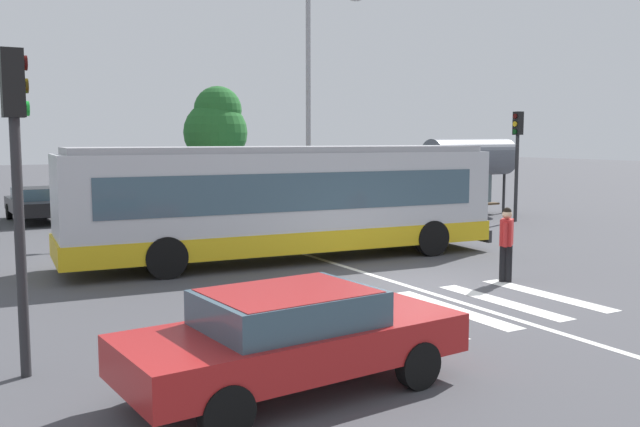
{
  "coord_description": "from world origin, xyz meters",
  "views": [
    {
      "loc": [
        -9.34,
        -12.06,
        3.28
      ],
      "look_at": [
        -0.43,
        3.69,
        1.3
      ],
      "focal_mm": 38.74,
      "sensor_mm": 36.0,
      "label": 1
    }
  ],
  "objects_px": {
    "city_transit_bus": "(285,201)",
    "parked_car_teal": "(286,192)",
    "parked_car_charcoal": "(108,200)",
    "parked_car_white": "(235,194)",
    "foreground_sedan": "(293,334)",
    "traffic_light_far_corner": "(517,148)",
    "twin_arm_street_lamp": "(308,78)",
    "pedestrian_crossing_street": "(506,240)",
    "background_tree_right": "(216,126)",
    "traffic_light_near_corner": "(16,159)",
    "parked_car_red": "(175,197)",
    "bus_stop_shelter": "(469,159)",
    "parked_car_black": "(36,202)"
  },
  "relations": [
    {
      "from": "parked_car_white",
      "to": "bus_stop_shelter",
      "type": "height_order",
      "value": "bus_stop_shelter"
    },
    {
      "from": "parked_car_teal",
      "to": "background_tree_right",
      "type": "xyz_separation_m",
      "value": [
        -1.64,
        4.65,
        3.12
      ]
    },
    {
      "from": "bus_stop_shelter",
      "to": "background_tree_right",
      "type": "xyz_separation_m",
      "value": [
        -7.01,
        11.22,
        1.46
      ]
    },
    {
      "from": "pedestrian_crossing_street",
      "to": "parked_car_charcoal",
      "type": "distance_m",
      "value": 17.8
    },
    {
      "from": "parked_car_white",
      "to": "bus_stop_shelter",
      "type": "xyz_separation_m",
      "value": [
        8.03,
        -6.39,
        1.65
      ]
    },
    {
      "from": "parked_car_red",
      "to": "bus_stop_shelter",
      "type": "relative_size",
      "value": 1.09
    },
    {
      "from": "parked_car_red",
      "to": "foreground_sedan",
      "type": "bearing_deg",
      "value": -103.72
    },
    {
      "from": "parked_car_white",
      "to": "pedestrian_crossing_street",
      "type": "bearing_deg",
      "value": -91.64
    },
    {
      "from": "parked_car_charcoal",
      "to": "parked_car_teal",
      "type": "bearing_deg",
      "value": 2.78
    },
    {
      "from": "parked_car_white",
      "to": "twin_arm_street_lamp",
      "type": "distance_m",
      "value": 6.78
    },
    {
      "from": "parked_car_teal",
      "to": "pedestrian_crossing_street",
      "type": "bearing_deg",
      "value": -100.24
    },
    {
      "from": "parked_car_red",
      "to": "parked_car_teal",
      "type": "relative_size",
      "value": 0.99
    },
    {
      "from": "parked_car_charcoal",
      "to": "city_transit_bus",
      "type": "bearing_deg",
      "value": -80.31
    },
    {
      "from": "city_transit_bus",
      "to": "parked_car_white",
      "type": "relative_size",
      "value": 2.65
    },
    {
      "from": "parked_car_white",
      "to": "bus_stop_shelter",
      "type": "relative_size",
      "value": 1.09
    },
    {
      "from": "foreground_sedan",
      "to": "parked_car_black",
      "type": "height_order",
      "value": "same"
    },
    {
      "from": "pedestrian_crossing_street",
      "to": "parked_car_teal",
      "type": "distance_m",
      "value": 17.73
    },
    {
      "from": "traffic_light_far_corner",
      "to": "twin_arm_street_lamp",
      "type": "distance_m",
      "value": 8.64
    },
    {
      "from": "parked_car_red",
      "to": "parked_car_teal",
      "type": "distance_m",
      "value": 5.36
    },
    {
      "from": "parked_car_red",
      "to": "traffic_light_far_corner",
      "type": "bearing_deg",
      "value": -40.21
    },
    {
      "from": "foreground_sedan",
      "to": "parked_car_white",
      "type": "height_order",
      "value": "same"
    },
    {
      "from": "parked_car_black",
      "to": "background_tree_right",
      "type": "height_order",
      "value": "background_tree_right"
    },
    {
      "from": "pedestrian_crossing_street",
      "to": "traffic_light_far_corner",
      "type": "height_order",
      "value": "traffic_light_far_corner"
    },
    {
      "from": "pedestrian_crossing_street",
      "to": "traffic_light_near_corner",
      "type": "bearing_deg",
      "value": -172.36
    },
    {
      "from": "bus_stop_shelter",
      "to": "foreground_sedan",
      "type": "bearing_deg",
      "value": -137.47
    },
    {
      "from": "traffic_light_near_corner",
      "to": "background_tree_right",
      "type": "relative_size",
      "value": 0.75
    },
    {
      "from": "parked_car_charcoal",
      "to": "traffic_light_near_corner",
      "type": "bearing_deg",
      "value": -105.82
    },
    {
      "from": "parked_car_charcoal",
      "to": "parked_car_teal",
      "type": "height_order",
      "value": "same"
    },
    {
      "from": "foreground_sedan",
      "to": "bus_stop_shelter",
      "type": "height_order",
      "value": "bus_stop_shelter"
    },
    {
      "from": "city_transit_bus",
      "to": "foreground_sedan",
      "type": "bearing_deg",
      "value": -116.09
    },
    {
      "from": "bus_stop_shelter",
      "to": "parked_car_red",
      "type": "bearing_deg",
      "value": 148.18
    },
    {
      "from": "parked_car_charcoal",
      "to": "background_tree_right",
      "type": "bearing_deg",
      "value": 37.3
    },
    {
      "from": "foreground_sedan",
      "to": "parked_car_teal",
      "type": "distance_m",
      "value": 23.65
    },
    {
      "from": "parked_car_charcoal",
      "to": "parked_car_white",
      "type": "relative_size",
      "value": 1.0
    },
    {
      "from": "traffic_light_near_corner",
      "to": "parked_car_black",
      "type": "bearing_deg",
      "value": 82.32
    },
    {
      "from": "parked_car_teal",
      "to": "background_tree_right",
      "type": "distance_m",
      "value": 5.83
    },
    {
      "from": "traffic_light_far_corner",
      "to": "twin_arm_street_lamp",
      "type": "bearing_deg",
      "value": 147.24
    },
    {
      "from": "city_transit_bus",
      "to": "parked_car_teal",
      "type": "bearing_deg",
      "value": 63.24
    },
    {
      "from": "city_transit_bus",
      "to": "parked_car_red",
      "type": "bearing_deg",
      "value": 85.99
    },
    {
      "from": "background_tree_right",
      "to": "pedestrian_crossing_street",
      "type": "bearing_deg",
      "value": -93.92
    },
    {
      "from": "twin_arm_street_lamp",
      "to": "bus_stop_shelter",
      "type": "bearing_deg",
      "value": -15.61
    },
    {
      "from": "parked_car_red",
      "to": "bus_stop_shelter",
      "type": "xyz_separation_m",
      "value": [
        10.73,
        -6.65,
        1.65
      ]
    },
    {
      "from": "traffic_light_far_corner",
      "to": "background_tree_right",
      "type": "distance_m",
      "value": 15.56
    },
    {
      "from": "parked_car_red",
      "to": "parked_car_white",
      "type": "relative_size",
      "value": 1.0
    },
    {
      "from": "parked_car_black",
      "to": "parked_car_red",
      "type": "height_order",
      "value": "same"
    },
    {
      "from": "parked_car_black",
      "to": "parked_car_charcoal",
      "type": "xyz_separation_m",
      "value": [
        2.67,
        -0.51,
        0.0
      ]
    },
    {
      "from": "pedestrian_crossing_street",
      "to": "parked_car_white",
      "type": "bearing_deg",
      "value": 88.36
    },
    {
      "from": "city_transit_bus",
      "to": "parked_car_teal",
      "type": "distance_m",
      "value": 13.85
    },
    {
      "from": "city_transit_bus",
      "to": "pedestrian_crossing_street",
      "type": "height_order",
      "value": "city_transit_bus"
    },
    {
      "from": "twin_arm_street_lamp",
      "to": "traffic_light_near_corner",
      "type": "bearing_deg",
      "value": -130.64
    }
  ]
}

